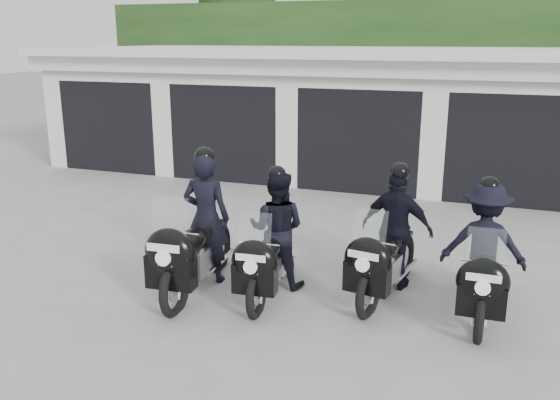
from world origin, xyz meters
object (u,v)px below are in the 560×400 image
(police_bike_c, at_px, (392,238))
(police_bike_b, at_px, (273,239))
(police_bike_a, at_px, (198,234))
(police_bike_d, at_px, (483,254))

(police_bike_c, bearing_deg, police_bike_b, -152.31)
(police_bike_c, bearing_deg, police_bike_a, -152.81)
(police_bike_b, relative_size, police_bike_c, 0.97)
(police_bike_c, relative_size, police_bike_d, 1.03)
(police_bike_d, bearing_deg, police_bike_b, -174.31)
(police_bike_a, distance_m, police_bike_c, 2.52)
(police_bike_a, bearing_deg, police_bike_b, 12.51)
(police_bike_b, distance_m, police_bike_c, 1.53)
(police_bike_b, height_order, police_bike_d, same)
(police_bike_c, height_order, police_bike_d, police_bike_c)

